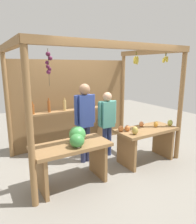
% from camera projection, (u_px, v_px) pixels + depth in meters
% --- Properties ---
extents(ground_plane, '(12.00, 12.00, 0.00)m').
position_uv_depth(ground_plane, '(93.00, 157.00, 4.80)').
color(ground_plane, gray).
rests_on(ground_plane, ground).
extents(market_stall, '(3.32, 2.14, 2.45)m').
position_uv_depth(market_stall, '(83.00, 93.00, 4.90)').
color(market_stall, olive).
rests_on(market_stall, ground).
extents(fruit_counter_left, '(1.35, 0.64, 1.03)m').
position_uv_depth(fruit_counter_left, '(73.00, 150.00, 3.59)').
color(fruit_counter_left, olive).
rests_on(fruit_counter_left, ground).
extents(fruit_counter_right, '(1.35, 0.64, 0.91)m').
position_uv_depth(fruit_counter_right, '(146.00, 137.00, 4.48)').
color(fruit_counter_right, olive).
rests_on(fruit_counter_right, ground).
extents(bottle_shelf_unit, '(2.13, 0.22, 1.34)m').
position_uv_depth(bottle_shelf_unit, '(73.00, 117.00, 5.19)').
color(bottle_shelf_unit, olive).
rests_on(bottle_shelf_unit, ground).
extents(vendor_man, '(0.48, 0.23, 1.71)m').
position_uv_depth(vendor_man, '(85.00, 116.00, 4.36)').
color(vendor_man, navy).
rests_on(vendor_man, ground).
extents(vendor_woman, '(0.48, 0.20, 1.49)m').
position_uv_depth(vendor_woman, '(107.00, 119.00, 4.70)').
color(vendor_woman, navy).
rests_on(vendor_woman, ground).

